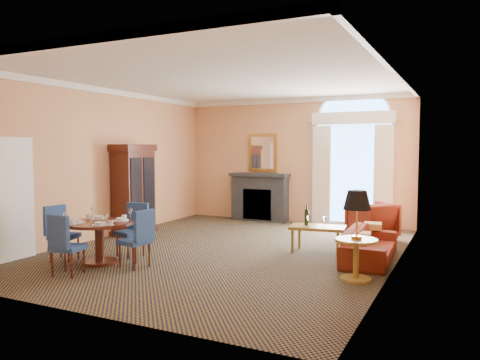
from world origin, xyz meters
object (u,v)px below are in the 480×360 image
at_px(armoire, 133,191).
at_px(dining_table, 99,232).
at_px(sofa, 370,245).
at_px(coffee_table, 317,228).
at_px(armchair, 372,220).
at_px(side_table, 357,224).

xyz_separation_m(armoire, dining_table, (1.26, -2.46, -0.44)).
relative_size(armoire, sofa, 1.07).
xyz_separation_m(sofa, coffee_table, (-0.98, 0.15, 0.19)).
distance_m(armchair, coffee_table, 1.96).
bearing_deg(dining_table, side_table, 12.37).
distance_m(sofa, armchair, 2.03).
bearing_deg(armchair, side_table, 49.62).
distance_m(armoire, dining_table, 2.80).
relative_size(armoire, dining_table, 1.78).
xyz_separation_m(armoire, side_table, (5.32, -1.58, -0.13)).
bearing_deg(side_table, sofa, 92.18).
height_order(sofa, armchair, armchair).
relative_size(dining_table, armchair, 1.31).
distance_m(armoire, coffee_table, 4.33).
relative_size(armoire, coffee_table, 1.89).
xyz_separation_m(armoire, coffee_table, (4.29, -0.11, -0.50)).
bearing_deg(coffee_table, armoire, 170.35).
bearing_deg(coffee_table, side_table, -63.10).
bearing_deg(armchair, coffee_table, 23.78).
xyz_separation_m(armchair, coffee_table, (-0.65, -1.85, 0.07)).
bearing_deg(dining_table, armchair, 48.76).
relative_size(armchair, side_table, 0.67).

